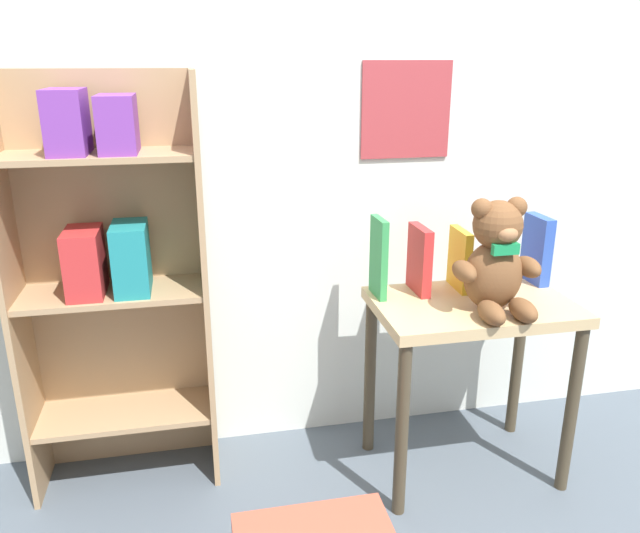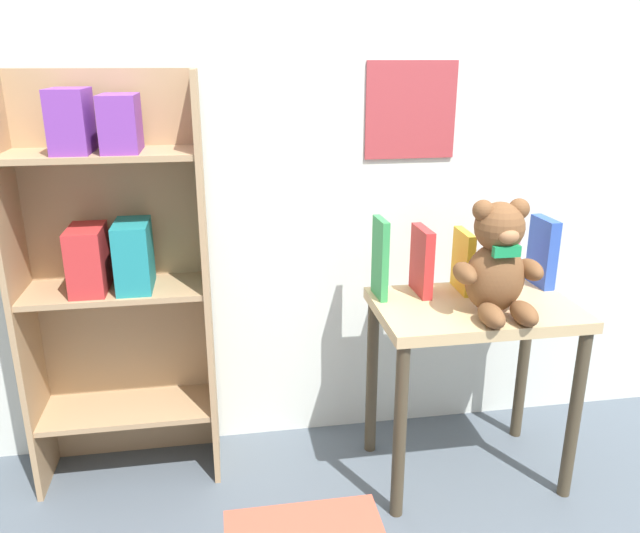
% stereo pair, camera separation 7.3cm
% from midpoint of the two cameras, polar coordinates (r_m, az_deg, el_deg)
% --- Properties ---
extents(wall_back, '(4.80, 0.07, 2.50)m').
position_cam_midpoint_polar(wall_back, '(2.16, 4.58, 15.84)').
color(wall_back, silver).
rests_on(wall_back, ground_plane).
extents(bookshelf_side, '(0.58, 0.25, 1.32)m').
position_cam_midpoint_polar(bookshelf_side, '(2.04, -19.57, 0.27)').
color(bookshelf_side, tan).
rests_on(bookshelf_side, ground_plane).
extents(display_table, '(0.62, 0.40, 0.62)m').
position_cam_midpoint_polar(display_table, '(2.07, 12.62, -5.92)').
color(display_table, tan).
rests_on(display_table, ground_plane).
extents(teddy_bear, '(0.27, 0.24, 0.35)m').
position_cam_midpoint_polar(teddy_bear, '(1.92, 14.78, 0.50)').
color(teddy_bear, brown).
rests_on(teddy_bear, display_table).
extents(book_standing_green, '(0.03, 0.12, 0.26)m').
position_cam_midpoint_polar(book_standing_green, '(1.99, 4.34, 0.82)').
color(book_standing_green, '#33934C').
rests_on(book_standing_green, display_table).
extents(book_standing_red, '(0.03, 0.15, 0.22)m').
position_cam_midpoint_polar(book_standing_red, '(2.04, 8.07, 0.62)').
color(book_standing_red, red).
rests_on(book_standing_red, display_table).
extents(book_standing_yellow, '(0.03, 0.15, 0.20)m').
position_cam_midpoint_polar(book_standing_yellow, '(2.10, 11.68, 0.64)').
color(book_standing_yellow, gold).
rests_on(book_standing_yellow, display_table).
extents(book_standing_pink, '(0.03, 0.13, 0.19)m').
position_cam_midpoint_polar(book_standing_pink, '(2.15, 15.24, 0.63)').
color(book_standing_pink, '#D17093').
rests_on(book_standing_pink, display_table).
extents(book_standing_blue, '(0.04, 0.13, 0.23)m').
position_cam_midpoint_polar(book_standing_blue, '(2.22, 18.33, 1.50)').
color(book_standing_blue, '#2D51B7').
rests_on(book_standing_blue, display_table).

